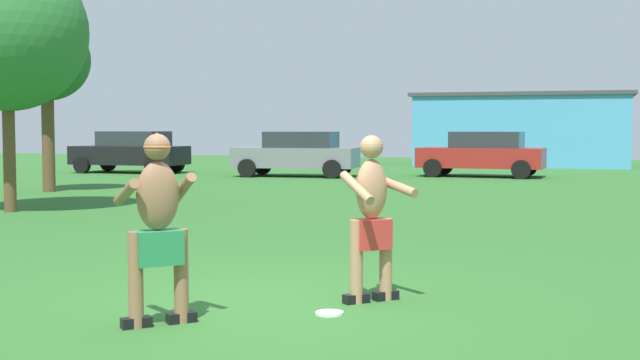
# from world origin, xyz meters

# --- Properties ---
(ground_plane) EXTENTS (80.00, 80.00, 0.00)m
(ground_plane) POSITION_xyz_m (0.00, 0.00, 0.00)
(ground_plane) COLOR #2D6628
(player_with_cap) EXTENTS (0.82, 0.81, 1.69)m
(player_with_cap) POSITION_xyz_m (-0.60, -1.05, 0.93)
(player_with_cap) COLOR black
(player_with_cap) RESTS_ON ground_plane
(player_in_red) EXTENTS (0.80, 0.76, 1.65)m
(player_in_red) POSITION_xyz_m (0.92, 0.48, 0.87)
(player_in_red) COLOR black
(player_in_red) RESTS_ON ground_plane
(frisbee) EXTENTS (0.26, 0.26, 0.03)m
(frisbee) POSITION_xyz_m (0.70, -0.20, 0.01)
(frisbee) COLOR white
(frisbee) RESTS_ON ground_plane
(car_gray_near_post) EXTENTS (4.43, 2.31, 1.58)m
(car_gray_near_post) POSITION_xyz_m (-6.86, 20.36, 0.82)
(car_gray_near_post) COLOR slate
(car_gray_near_post) RESTS_ON ground_plane
(car_red_mid_lot) EXTENTS (4.39, 2.21, 1.58)m
(car_red_mid_lot) POSITION_xyz_m (-0.63, 22.18, 0.82)
(car_red_mid_lot) COLOR maroon
(car_red_mid_lot) RESTS_ON ground_plane
(car_black_far_end) EXTENTS (4.30, 2.03, 1.58)m
(car_black_far_end) POSITION_xyz_m (-13.70, 20.67, 0.82)
(car_black_far_end) COLOR black
(car_black_far_end) RESTS_ON ground_plane
(outbuilding_behind_lot) EXTENTS (9.52, 5.67, 3.25)m
(outbuilding_behind_lot) POSITION_xyz_m (0.00, 31.87, 1.63)
(outbuilding_behind_lot) COLOR #4C9ED1
(outbuilding_behind_lot) RESTS_ON ground_plane
(tree_left_field) EXTENTS (2.30, 2.30, 4.62)m
(tree_left_field) POSITION_xyz_m (-10.89, 11.68, 3.47)
(tree_left_field) COLOR brown
(tree_left_field) RESTS_ON ground_plane
(tree_right_field) EXTENTS (3.25, 3.25, 5.28)m
(tree_right_field) POSITION_xyz_m (-8.33, 6.84, 3.66)
(tree_right_field) COLOR brown
(tree_right_field) RESTS_ON ground_plane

